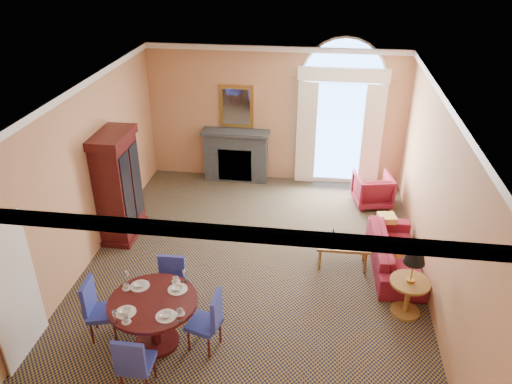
# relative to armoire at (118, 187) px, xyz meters

# --- Properties ---
(ground) EXTENTS (7.50, 7.50, 0.00)m
(ground) POSITION_rel_armoire_xyz_m (2.72, -0.80, -1.04)
(ground) COLOR black
(ground) RESTS_ON ground
(room_envelope) EXTENTS (6.04, 7.52, 3.45)m
(room_envelope) POSITION_rel_armoire_xyz_m (2.69, -0.14, 1.47)
(room_envelope) COLOR tan
(room_envelope) RESTS_ON ground
(armoire) EXTENTS (0.62, 1.10, 2.16)m
(armoire) POSITION_rel_armoire_xyz_m (0.00, 0.00, 0.00)
(armoire) COLOR #350C0C
(armoire) RESTS_ON ground
(dining_table) EXTENTS (1.28, 1.28, 1.01)m
(dining_table) POSITION_rel_armoire_xyz_m (1.59, -2.83, -0.45)
(dining_table) COLOR #350C0C
(dining_table) RESTS_ON ground
(dining_chair_north) EXTENTS (0.49, 0.49, 0.96)m
(dining_chair_north) POSITION_rel_armoire_xyz_m (1.60, -2.05, -0.50)
(dining_chair_north) COLOR navy
(dining_chair_north) RESTS_ON ground
(dining_chair_south) EXTENTS (0.43, 0.45, 0.96)m
(dining_chair_south) POSITION_rel_armoire_xyz_m (1.60, -3.71, -0.50)
(dining_chair_south) COLOR navy
(dining_chair_south) RESTS_ON ground
(dining_chair_east) EXTENTS (0.53, 0.53, 0.96)m
(dining_chair_east) POSITION_rel_armoire_xyz_m (2.40, -2.79, -0.50)
(dining_chair_east) COLOR navy
(dining_chair_east) RESTS_ON ground
(dining_chair_west) EXTENTS (0.52, 0.52, 0.96)m
(dining_chair_west) POSITION_rel_armoire_xyz_m (0.67, -2.75, -0.50)
(dining_chair_west) COLOR navy
(dining_chair_west) RESTS_ON ground
(sofa) EXTENTS (0.88, 2.09, 0.60)m
(sofa) POSITION_rel_armoire_xyz_m (5.27, -0.40, -0.74)
(sofa) COLOR maroon
(sofa) RESTS_ON ground
(armchair) EXTENTS (0.92, 0.94, 0.72)m
(armchair) POSITION_rel_armoire_xyz_m (5.01, 1.90, -0.68)
(armchair) COLOR maroon
(armchair) RESTS_ON ground
(coffee_table) EXTENTS (0.96, 0.55, 0.81)m
(coffee_table) POSITION_rel_armoire_xyz_m (4.32, -0.49, -0.60)
(coffee_table) COLOR olive
(coffee_table) RESTS_ON ground
(side_table) EXTENTS (0.63, 0.63, 1.19)m
(side_table) POSITION_rel_armoire_xyz_m (5.32, -1.64, -0.31)
(side_table) COLOR olive
(side_table) RESTS_ON ground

